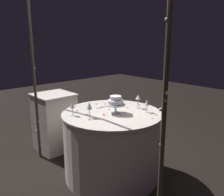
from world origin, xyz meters
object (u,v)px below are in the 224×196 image
decorative_arch (78,56)px  wine_glass_0 (147,103)px  side_table (55,122)px  wine_glass_3 (72,106)px  wine_glass_1 (138,98)px  wine_glass_2 (89,106)px  main_table (112,144)px  cake_knife (104,106)px  tiered_cake (116,102)px

decorative_arch → wine_glass_0: 0.96m
side_table → decorative_arch: bearing=164.7°
wine_glass_0 → wine_glass_3: wine_glass_3 is taller
wine_glass_1 → wine_glass_3: size_ratio=1.10×
wine_glass_2 → main_table: bearing=-95.9°
wine_glass_1 → wine_glass_2: wine_glass_2 is taller
decorative_arch → side_table: size_ratio=2.64×
cake_knife → wine_glass_1: bearing=-140.2°
side_table → wine_glass_1: 1.38m
tiered_cake → wine_glass_0: 0.36m
main_table → wine_glass_2: 0.60m
main_table → wine_glass_0: (-0.27, -0.30, 0.50)m
wine_glass_3 → wine_glass_1: bearing=-111.5°
side_table → wine_glass_1: size_ratio=5.13×
side_table → wine_glass_2: size_ratio=5.00×
wine_glass_0 → wine_glass_2: (0.30, 0.60, 0.02)m
decorative_arch → wine_glass_0: size_ratio=15.15×
wine_glass_3 → cake_knife: size_ratio=0.51×
tiered_cake → wine_glass_0: tiered_cake is taller
wine_glass_1 → wine_glass_2: bearing=80.1°
decorative_arch → wine_glass_1: size_ratio=13.56×
wine_glass_0 → main_table: bearing=48.3°
side_table → wine_glass_3: (-0.89, 0.26, 0.48)m
wine_glass_3 → side_table: bearing=-16.2°
side_table → cake_knife: (-0.87, -0.23, 0.37)m
main_table → cake_knife: cake_knife is taller
main_table → wine_glass_3: 0.68m
wine_glass_0 → wine_glass_3: size_ratio=0.98×
main_table → wine_glass_0: size_ratio=7.81×
main_table → wine_glass_1: bearing=-103.3°
wine_glass_1 → wine_glass_3: wine_glass_1 is taller
decorative_arch → cake_knife: size_ratio=7.56×
wine_glass_1 → wine_glass_3: (0.30, 0.75, -0.02)m
decorative_arch → cake_knife: 0.88m
main_table → tiered_cake: tiered_cake is taller
wine_glass_1 → wine_glass_2: size_ratio=0.98×
tiered_cake → wine_glass_3: tiered_cake is taller
decorative_arch → main_table: bearing=-89.9°
cake_knife → wine_glass_0: bearing=-157.3°
decorative_arch → main_table: size_ratio=1.94×
tiered_cake → wine_glass_1: 0.35m
main_table → tiered_cake: (-0.05, -0.01, 0.53)m
decorative_arch → wine_glass_1: (-0.08, -0.80, -0.54)m
wine_glass_3 → cake_knife: wine_glass_3 is taller
wine_glass_0 → wine_glass_3: bearing=55.5°
decorative_arch → tiered_cake: size_ratio=10.17×
cake_knife → wine_glass_2: bearing=117.6°
side_table → wine_glass_2: wine_glass_2 is taller
main_table → wine_glass_3: (0.21, 0.40, 0.51)m
decorative_arch → main_table: decorative_arch is taller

